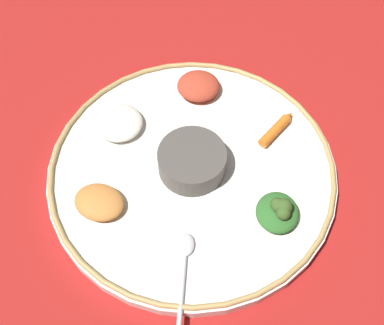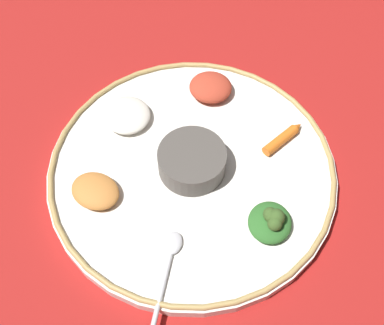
# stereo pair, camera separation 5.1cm
# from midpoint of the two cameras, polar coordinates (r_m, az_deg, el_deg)

# --- Properties ---
(ground_plane) EXTENTS (2.40, 2.40, 0.00)m
(ground_plane) POSITION_cam_midpoint_polar(r_m,az_deg,el_deg) (0.74, -2.00, -1.57)
(ground_plane) COLOR maroon
(platter) EXTENTS (0.43, 0.43, 0.02)m
(platter) POSITION_cam_midpoint_polar(r_m,az_deg,el_deg) (0.73, -2.02, -1.17)
(platter) COLOR white
(platter) RESTS_ON ground_plane
(platter_rim) EXTENTS (0.43, 0.43, 0.01)m
(platter_rim) POSITION_cam_midpoint_polar(r_m,az_deg,el_deg) (0.72, -2.05, -0.63)
(platter_rim) COLOR tan
(platter_rim) RESTS_ON platter
(center_bowl) EXTENTS (0.10, 0.10, 0.04)m
(center_bowl) POSITION_cam_midpoint_polar(r_m,az_deg,el_deg) (0.70, -2.09, 0.15)
(center_bowl) COLOR #4C4742
(center_bowl) RESTS_ON platter
(spoon) EXTENTS (0.15, 0.06, 0.01)m
(spoon) POSITION_cam_midpoint_polar(r_m,az_deg,el_deg) (0.65, -3.33, -12.59)
(spoon) COLOR silver
(spoon) RESTS_ON platter
(greens_pile) EXTENTS (0.08, 0.08, 0.04)m
(greens_pile) POSITION_cam_midpoint_polar(r_m,az_deg,el_deg) (0.67, 8.12, -5.88)
(greens_pile) COLOR #2D6628
(greens_pile) RESTS_ON platter
(carrot_near_spoon) EXTENTS (0.06, 0.07, 0.02)m
(carrot_near_spoon) POSITION_cam_midpoint_polar(r_m,az_deg,el_deg) (0.76, 8.18, 3.92)
(carrot_near_spoon) COLOR orange
(carrot_near_spoon) RESTS_ON platter
(mound_squash) EXTENTS (0.09, 0.09, 0.02)m
(mound_squash) POSITION_cam_midpoint_polar(r_m,az_deg,el_deg) (0.69, -13.09, -4.75)
(mound_squash) COLOR #C67A38
(mound_squash) RESTS_ON platter
(mound_rice_white) EXTENTS (0.10, 0.10, 0.02)m
(mound_rice_white) POSITION_cam_midpoint_polar(r_m,az_deg,el_deg) (0.77, -10.60, 4.60)
(mound_rice_white) COLOR silver
(mound_rice_white) RESTS_ON platter
(mound_berbere_red) EXTENTS (0.08, 0.08, 0.03)m
(mound_berbere_red) POSITION_cam_midpoint_polar(r_m,az_deg,el_deg) (0.80, -1.10, 9.02)
(mound_berbere_red) COLOR #B73D28
(mound_berbere_red) RESTS_ON platter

